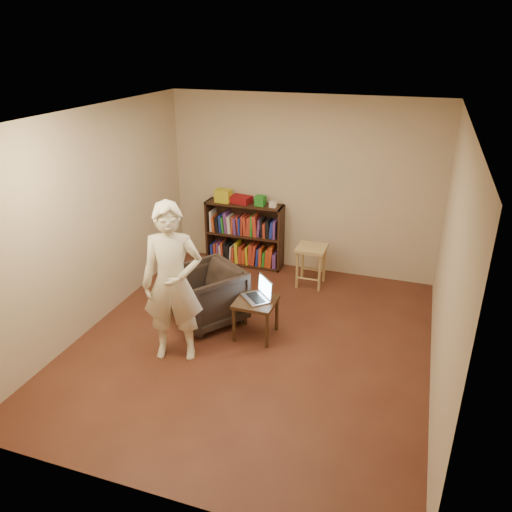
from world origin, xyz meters
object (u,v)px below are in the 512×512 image
(side_table, at_px, (256,306))
(laptop, at_px, (259,294))
(armchair, at_px, (207,295))
(bookshelf, at_px, (245,238))
(stool, at_px, (311,254))
(person, at_px, (173,283))

(side_table, relative_size, laptop, 1.13)
(armchair, bearing_deg, bookshelf, 130.37)
(bookshelf, height_order, stool, bookshelf)
(bookshelf, height_order, armchair, bookshelf)
(laptop, bearing_deg, bookshelf, 160.77)
(armchair, distance_m, laptop, 0.73)
(stool, bearing_deg, side_table, -101.77)
(person, bearing_deg, side_table, 24.71)
(bookshelf, distance_m, stool, 1.21)
(laptop, bearing_deg, armchair, -139.69)
(side_table, bearing_deg, person, -137.57)
(stool, xyz_separation_m, person, (-1.03, -2.18, 0.42))
(bookshelf, xyz_separation_m, person, (0.11, -2.57, 0.46))
(stool, xyz_separation_m, side_table, (-0.32, -1.53, -0.08))
(side_table, distance_m, person, 1.09)
(stool, bearing_deg, bookshelf, 161.15)
(bookshelf, xyz_separation_m, armchair, (0.14, -1.78, -0.08))
(armchair, bearing_deg, person, -56.41)
(armchair, bearing_deg, laptop, 29.99)
(bookshelf, distance_m, armchair, 1.79)
(side_table, height_order, person, person)
(stool, xyz_separation_m, armchair, (-1.00, -1.39, -0.12))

